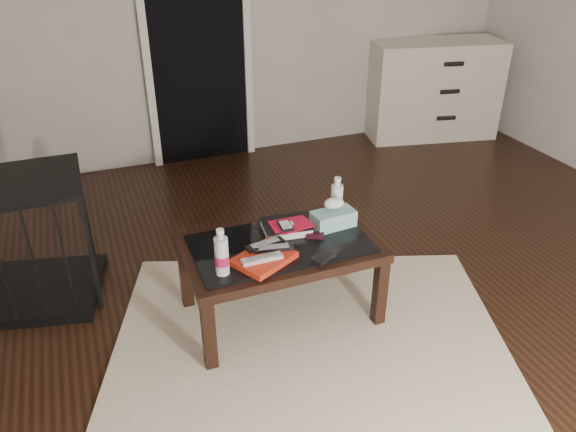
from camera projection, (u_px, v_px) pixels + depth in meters
name	position (u px, v px, depth m)	size (l,w,h in m)	color
ground	(381.00, 306.00, 3.16)	(5.00, 5.00, 0.00)	black
room_shell	(412.00, 3.00, 2.38)	(5.00, 5.00, 5.00)	beige
doorway	(197.00, 40.00, 4.55)	(0.90, 0.08, 2.07)	black
coffee_table	(280.00, 253.00, 2.92)	(1.00, 0.60, 0.46)	black
rug	(310.00, 338.00, 2.92)	(2.00, 1.50, 0.01)	beige
dresser	(433.00, 89.00, 5.33)	(1.28, 0.73, 0.90)	beige
pet_crate	(11.00, 263.00, 3.13)	(1.01, 0.79, 0.71)	black
magazines	(264.00, 259.00, 2.73)	(0.28, 0.21, 0.03)	red
remote_silver	(262.00, 258.00, 2.68)	(0.20, 0.05, 0.02)	#B3B4B8
remote_black_front	(274.00, 248.00, 2.76)	(0.20, 0.05, 0.02)	black
remote_black_back	(265.00, 244.00, 2.79)	(0.20, 0.05, 0.02)	black
textbook	(286.00, 227.00, 2.98)	(0.25, 0.20, 0.05)	black
dvd_mailers	(289.00, 224.00, 2.95)	(0.19, 0.14, 0.01)	red
ipod	(286.00, 226.00, 2.92)	(0.06, 0.10, 0.02)	black
flip_phone	(315.00, 235.00, 2.93)	(0.09, 0.05, 0.02)	black
wallet	(323.00, 257.00, 2.75)	(0.12, 0.07, 0.02)	black
water_bottle_left	(221.00, 252.00, 2.59)	(0.07, 0.07, 0.24)	silver
water_bottle_right	(337.00, 197.00, 3.07)	(0.07, 0.07, 0.24)	white
tissue_box	(333.00, 219.00, 3.01)	(0.23, 0.12, 0.09)	teal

